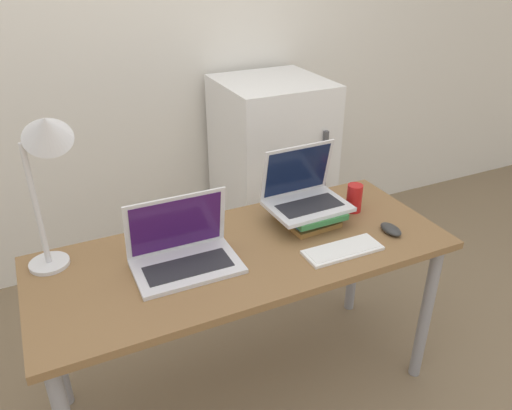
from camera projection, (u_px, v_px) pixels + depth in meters
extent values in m
cube|color=silver|center=(143.00, 29.00, 2.60)|extent=(8.00, 0.05, 2.70)
cube|color=brown|center=(245.00, 253.00, 1.89)|extent=(1.58, 0.64, 0.03)
cylinder|color=gray|center=(426.00, 314.00, 2.13)|extent=(0.05, 0.05, 0.70)
cylinder|color=gray|center=(53.00, 340.00, 1.99)|extent=(0.05, 0.05, 0.70)
cylinder|color=gray|center=(355.00, 253.00, 2.54)|extent=(0.05, 0.05, 0.70)
cube|color=silver|center=(187.00, 267.00, 1.77)|extent=(0.37, 0.24, 0.02)
cube|color=#232328|center=(188.00, 267.00, 1.75)|extent=(0.31, 0.13, 0.00)
cube|color=silver|center=(176.00, 224.00, 1.79)|extent=(0.37, 0.05, 0.23)
cube|color=#381451|center=(177.00, 224.00, 1.79)|extent=(0.33, 0.04, 0.21)
cube|color=olive|center=(307.00, 219.00, 2.07)|extent=(0.22, 0.23, 0.02)
cube|color=#235693|center=(306.00, 212.00, 2.07)|extent=(0.20, 0.22, 0.03)
cube|color=#33753D|center=(308.00, 209.00, 2.05)|extent=(0.22, 0.27, 0.02)
cube|color=silver|center=(308.00, 206.00, 2.03)|extent=(0.32, 0.24, 0.02)
cube|color=#232328|center=(310.00, 205.00, 2.01)|extent=(0.26, 0.13, 0.00)
cube|color=silver|center=(297.00, 170.00, 2.04)|extent=(0.32, 0.06, 0.23)
cube|color=#0F1938|center=(297.00, 171.00, 2.04)|extent=(0.29, 0.05, 0.20)
cube|color=white|center=(343.00, 250.00, 1.87)|extent=(0.30, 0.12, 0.01)
cube|color=silver|center=(343.00, 249.00, 1.86)|extent=(0.28, 0.09, 0.00)
ellipsoid|color=#2D2D2D|center=(391.00, 229.00, 1.98)|extent=(0.06, 0.11, 0.03)
cylinder|color=red|center=(354.00, 198.00, 2.13)|extent=(0.07, 0.07, 0.12)
cylinder|color=silver|center=(49.00, 263.00, 1.79)|extent=(0.14, 0.14, 0.01)
cylinder|color=silver|center=(36.00, 206.00, 1.68)|extent=(0.02, 0.02, 0.45)
cone|color=silver|center=(46.00, 128.00, 1.55)|extent=(0.16, 0.19, 0.17)
cube|color=white|center=(271.00, 174.00, 2.93)|extent=(0.57, 0.56, 1.10)
cube|color=#4C4C51|center=(323.00, 179.00, 2.73)|extent=(0.02, 0.02, 0.55)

